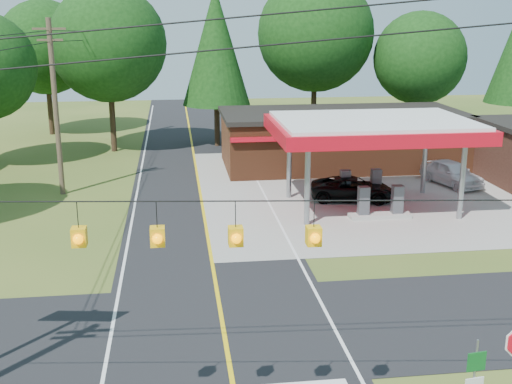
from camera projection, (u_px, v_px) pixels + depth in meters
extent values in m
plane|color=#3E551E|center=(224.00, 331.00, 21.37)|extent=(120.00, 120.00, 0.00)
cube|color=black|center=(224.00, 330.00, 21.37)|extent=(8.00, 120.00, 0.02)
cube|color=black|center=(224.00, 330.00, 21.37)|extent=(70.00, 7.00, 0.02)
cube|color=yellow|center=(224.00, 330.00, 21.37)|extent=(0.15, 110.00, 0.00)
cylinder|color=gray|center=(307.00, 185.00, 31.46)|extent=(0.28, 0.28, 4.20)
cylinder|color=gray|center=(289.00, 162.00, 36.23)|extent=(0.28, 0.28, 4.20)
cylinder|color=gray|center=(462.00, 179.00, 32.45)|extent=(0.28, 0.28, 4.20)
cylinder|color=gray|center=(425.00, 158.00, 37.22)|extent=(0.28, 0.28, 4.20)
cube|color=red|center=(373.00, 129.00, 33.74)|extent=(10.60, 7.40, 0.70)
cube|color=white|center=(373.00, 121.00, 33.63)|extent=(10.00, 7.00, 0.25)
cube|color=#9E9B93|center=(380.00, 215.00, 33.15)|extent=(3.20, 0.90, 0.22)
cube|color=#3F3F44|center=(363.00, 201.00, 32.82)|extent=(0.55, 0.45, 1.50)
cube|color=#3F3F44|center=(397.00, 200.00, 33.04)|extent=(0.55, 0.45, 1.50)
cube|color=#9E9B93|center=(360.00, 196.00, 36.59)|extent=(3.20, 0.90, 0.22)
cube|color=#3F3F44|center=(345.00, 183.00, 36.26)|extent=(0.55, 0.45, 1.50)
cube|color=#3F3F44|center=(376.00, 182.00, 36.48)|extent=(0.55, 0.45, 1.50)
cube|color=brown|center=(341.00, 141.00, 44.11)|extent=(16.00, 7.00, 3.50)
cube|color=black|center=(342.00, 113.00, 43.60)|extent=(16.40, 7.40, 0.30)
cube|color=red|center=(356.00, 137.00, 40.42)|extent=(16.00, 0.50, 0.25)
cylinder|color=#473828|center=(56.00, 109.00, 36.23)|extent=(0.30, 0.30, 10.00)
cube|color=#473828|center=(49.00, 29.00, 35.05)|extent=(1.80, 0.12, 0.12)
cube|color=#473828|center=(50.00, 40.00, 35.21)|extent=(1.40, 0.12, 0.12)
cylinder|color=#473828|center=(110.00, 82.00, 52.72)|extent=(0.30, 0.30, 9.50)
cube|color=#FAB50D|center=(79.00, 237.00, 14.01)|extent=(0.32, 0.32, 0.42)
cube|color=#FAB50D|center=(158.00, 236.00, 14.03)|extent=(0.32, 0.32, 0.42)
cube|color=#FAB50D|center=(236.00, 236.00, 14.05)|extent=(0.32, 0.32, 0.42)
cube|color=#FAB50D|center=(314.00, 236.00, 14.07)|extent=(0.32, 0.32, 0.42)
cylinder|color=#332316|center=(113.00, 121.00, 48.66)|extent=(0.44, 0.44, 4.68)
sphere|color=black|center=(108.00, 44.00, 47.12)|extent=(8.58, 8.58, 8.58)
cylinder|color=#332316|center=(217.00, 119.00, 50.65)|extent=(0.44, 0.44, 4.32)
cone|color=black|center=(216.00, 46.00, 49.13)|extent=(5.28, 5.28, 9.00)
cylinder|color=#332316|center=(313.00, 111.00, 52.50)|extent=(0.44, 0.44, 5.04)
sphere|color=black|center=(315.00, 33.00, 50.84)|extent=(9.24, 9.24, 9.24)
cylinder|color=#332316|center=(416.00, 119.00, 51.73)|extent=(0.44, 0.44, 3.96)
sphere|color=black|center=(420.00, 58.00, 50.43)|extent=(7.26, 7.26, 7.26)
cylinder|color=#332316|center=(50.00, 110.00, 55.60)|extent=(0.44, 0.44, 4.32)
sphere|color=black|center=(45.00, 47.00, 54.18)|extent=(7.92, 7.92, 7.92)
imported|color=black|center=(353.00, 189.00, 36.10)|extent=(5.72, 5.72, 1.32)
imported|color=white|center=(452.00, 173.00, 39.32)|extent=(5.55, 5.55, 1.52)
cube|color=#0C591E|center=(477.00, 362.00, 15.80)|extent=(0.51, 0.10, 0.51)
cube|color=white|center=(474.00, 384.00, 15.97)|extent=(0.51, 0.10, 0.34)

